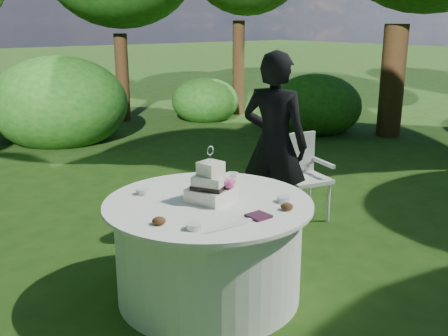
{
  "coord_description": "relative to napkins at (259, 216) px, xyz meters",
  "views": [
    {
      "loc": [
        -2.2,
        -2.95,
        2.06
      ],
      "look_at": [
        0.15,
        0.0,
        1.0
      ],
      "focal_mm": 42.0,
      "sensor_mm": 36.0,
      "label": 1
    }
  ],
  "objects": [
    {
      "name": "guest",
      "position": [
        1.19,
        1.1,
        0.13
      ],
      "size": [
        0.66,
        0.78,
        1.81
      ],
      "primitive_type": "imported",
      "rotation": [
        0.0,
        0.0,
        1.99
      ],
      "color": "black",
      "rests_on": "ground"
    },
    {
      "name": "votives",
      "position": [
        -0.0,
        0.5,
        0.01
      ],
      "size": [
        1.03,
        0.93,
        0.04
      ],
      "color": "silver",
      "rests_on": "table"
    },
    {
      "name": "petal_cups",
      "position": [
        -0.17,
        0.15,
        0.02
      ],
      "size": [
        0.95,
        0.42,
        0.05
      ],
      "color": "#562D16",
      "rests_on": "table"
    },
    {
      "name": "table",
      "position": [
        -0.07,
        0.48,
        -0.39
      ],
      "size": [
        1.56,
        1.56,
        0.77
      ],
      "color": "white",
      "rests_on": "ground"
    },
    {
      "name": "napkins",
      "position": [
        0.0,
        0.0,
        0.0
      ],
      "size": [
        0.14,
        0.14,
        0.02
      ],
      "primitive_type": "cube",
      "color": "#431C31",
      "rests_on": "table"
    },
    {
      "name": "chair",
      "position": [
        1.74,
        1.23,
        -0.26
      ],
      "size": [
        0.55,
        0.54,
        0.9
      ],
      "color": "white",
      "rests_on": "ground"
    },
    {
      "name": "ground",
      "position": [
        -0.07,
        0.48,
        -0.78
      ],
      "size": [
        80.0,
        80.0,
        0.0
      ],
      "primitive_type": "plane",
      "color": "#19370F",
      "rests_on": "ground"
    },
    {
      "name": "cake",
      "position": [
        -0.04,
        0.48,
        0.1
      ],
      "size": [
        0.36,
        0.36,
        0.42
      ],
      "color": "white",
      "rests_on": "table"
    },
    {
      "name": "feather_plume",
      "position": [
        -0.23,
        -0.0,
        -0.0
      ],
      "size": [
        0.48,
        0.07,
        0.01
      ],
      "primitive_type": "ellipsoid",
      "color": "white",
      "rests_on": "table"
    }
  ]
}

